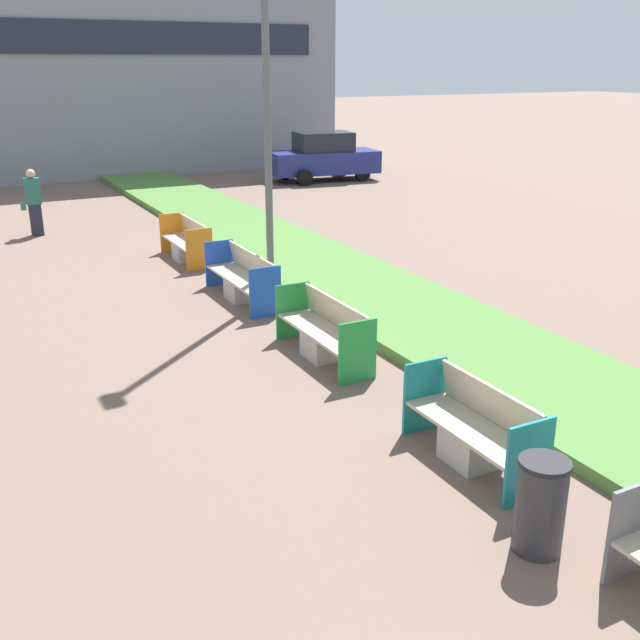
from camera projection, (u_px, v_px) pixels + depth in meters
The scene contains 10 objects.
planter_grass_strip at pixel (414, 316), 13.50m from camera, with size 2.80×120.00×0.18m.
building_backdrop at pixel (119, 52), 32.56m from camera, with size 16.63×9.05×9.61m.
bench_teal_frame at pixel (474, 434), 8.64m from camera, with size 0.65×1.92×0.94m.
bench_green_frame at pixel (325, 335), 11.73m from camera, with size 0.65×2.20×0.94m.
bench_blue_frame at pixel (243, 281), 14.60m from camera, with size 0.65×2.41×0.94m.
bench_orange_frame at pixel (187, 245), 17.52m from camera, with size 0.65×2.06×0.94m.
litter_bin at pixel (540, 506), 7.04m from camera, with size 0.49×0.49×0.96m.
street_lamp_post at pixel (266, 48), 13.49m from camera, with size 0.24×0.44×8.55m.
pedestrian_walking at pixel (34, 202), 19.85m from camera, with size 0.53×0.24×1.76m.
parked_car_distant at pixel (323, 157), 29.11m from camera, with size 4.41×2.34×1.86m.
Camera 1 is at (-4.22, 1.45, 4.44)m, focal length 42.00 mm.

